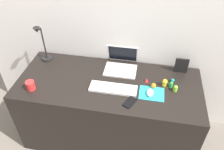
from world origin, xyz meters
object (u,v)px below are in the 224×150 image
object	(u,v)px
toy_figurine_green	(171,84)
toy_figurine_orange	(153,85)
mouse	(150,93)
laptop	(121,63)
coffee_mug	(30,85)
toy_figurine_red	(147,80)
toy_figurine_lime	(176,88)
picture_frame	(181,66)
keyboard	(113,88)
cell_phone	(130,102)
toy_figurine_yellow	(165,82)
toy_figurine_teal	(173,81)
desk_lamp	(43,45)

from	to	relation	value
toy_figurine_green	toy_figurine_orange	distance (m)	0.16
mouse	toy_figurine_orange	distance (m)	0.09
laptop	toy_figurine_green	distance (m)	0.51
coffee_mug	toy_figurine_red	distance (m)	1.01
toy_figurine_lime	toy_figurine_red	size ratio (longest dim) A/B	1.67
picture_frame	toy_figurine_lime	size ratio (longest dim) A/B	2.42
keyboard	cell_phone	bearing A→B (deg)	-39.24
toy_figurine_yellow	toy_figurine_teal	world-z (taller)	toy_figurine_yellow
toy_figurine_lime	picture_frame	bearing A→B (deg)	78.94
desk_lamp	picture_frame	bearing A→B (deg)	2.51
keyboard	desk_lamp	bearing A→B (deg)	158.37
desk_lamp	toy_figurine_red	bearing A→B (deg)	-7.79
mouse	picture_frame	world-z (taller)	picture_frame
keyboard	desk_lamp	distance (m)	0.82
desk_lamp	toy_figurine_orange	size ratio (longest dim) A/B	8.07
mouse	laptop	bearing A→B (deg)	131.83
toy_figurine_yellow	toy_figurine_orange	distance (m)	0.10
picture_frame	toy_figurine_green	size ratio (longest dim) A/B	2.60
desk_lamp	toy_figurine_orange	xyz separation A→B (m)	(1.08, -0.21, -0.16)
keyboard	picture_frame	xyz separation A→B (m)	(0.58, 0.35, 0.06)
cell_phone	coffee_mug	bearing A→B (deg)	-154.85
desk_lamp	coffee_mug	bearing A→B (deg)	-83.92
picture_frame	laptop	bearing A→B (deg)	-176.97
keyboard	toy_figurine_teal	xyz separation A→B (m)	(0.51, 0.19, 0.01)
desk_lamp	toy_figurine_teal	distance (m)	1.26
toy_figurine_green	cell_phone	bearing A→B (deg)	-142.44
picture_frame	cell_phone	bearing A→B (deg)	-130.91
keyboard	toy_figurine_orange	distance (m)	0.35
cell_phone	toy_figurine_yellow	distance (m)	0.38
keyboard	cell_phone	world-z (taller)	keyboard
toy_figurine_green	toy_figurine_yellow	bearing A→B (deg)	175.83
desk_lamp	toy_figurine_red	size ratio (longest dim) A/B	10.68
keyboard	toy_figurine_lime	xyz separation A→B (m)	(0.52, 0.07, 0.02)
toy_figurine_orange	mouse	bearing A→B (deg)	-104.39
coffee_mug	toy_figurine_teal	distance (m)	1.24
desk_lamp	toy_figurine_lime	size ratio (longest dim) A/B	6.39
toy_figurine_orange	laptop	bearing A→B (deg)	143.19
toy_figurine_orange	coffee_mug	bearing A→B (deg)	-168.57
coffee_mug	toy_figurine_green	world-z (taller)	coffee_mug
toy_figurine_lime	toy_figurine_green	bearing A→B (deg)	125.19
toy_figurine_orange	toy_figurine_red	distance (m)	0.09
laptop	mouse	size ratio (longest dim) A/B	3.12
cell_phone	toy_figurine_orange	size ratio (longest dim) A/B	2.60
toy_figurine_orange	toy_figurine_red	bearing A→B (deg)	132.19
toy_figurine_orange	toy_figurine_red	world-z (taller)	toy_figurine_orange
picture_frame	toy_figurine_lime	bearing A→B (deg)	-101.06
laptop	toy_figurine_yellow	bearing A→B (deg)	-25.41
cell_phone	desk_lamp	bearing A→B (deg)	-179.64
coffee_mug	keyboard	bearing A→B (deg)	10.10
toy_figurine_red	keyboard	bearing A→B (deg)	-150.67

